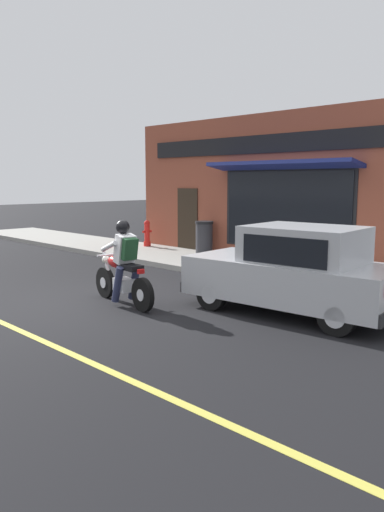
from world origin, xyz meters
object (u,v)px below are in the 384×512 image
(fire_hydrant, at_px, (147,233))
(car_hatchback, at_px, (294,271))
(motorcycle_with_rider, at_px, (123,270))
(trash_bin, at_px, (204,237))

(fire_hydrant, bearing_deg, car_hatchback, -113.06)
(motorcycle_with_rider, relative_size, car_hatchback, 0.52)
(trash_bin, bearing_deg, car_hatchback, -122.88)
(car_hatchback, bearing_deg, motorcycle_with_rider, 122.76)
(car_hatchback, distance_m, trash_bin, 6.73)
(car_hatchback, bearing_deg, trash_bin, 57.12)
(motorcycle_with_rider, height_order, trash_bin, motorcycle_with_rider)
(car_hatchback, bearing_deg, fire_hydrant, 66.94)
(trash_bin, height_order, fire_hydrant, trash_bin)
(motorcycle_with_rider, xyz_separation_m, trash_bin, (5.37, 2.99, -0.04))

